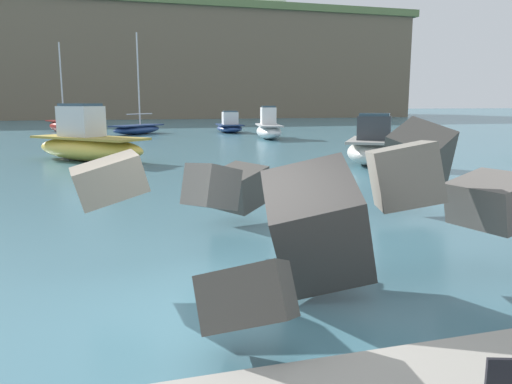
% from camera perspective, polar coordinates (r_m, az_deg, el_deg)
% --- Properties ---
extents(ground_plane, '(400.00, 400.00, 0.00)m').
position_cam_1_polar(ground_plane, '(6.40, -4.26, -13.49)').
color(ground_plane, '#42707F').
extents(breakwater_jetty, '(32.13, 7.28, 2.26)m').
position_cam_1_polar(breakwater_jetty, '(8.62, 16.03, -0.49)').
color(breakwater_jetty, '#4C4944').
rests_on(breakwater_jetty, ground).
extents(boat_near_left, '(2.50, 4.45, 1.90)m').
position_cam_1_polar(boat_near_left, '(44.27, -3.02, 7.52)').
color(boat_near_left, navy).
rests_on(boat_near_left, ground).
extents(boat_near_centre, '(5.08, 5.31, 8.20)m').
position_cam_1_polar(boat_near_centre, '(43.04, -13.36, 7.04)').
color(boat_near_centre, navy).
rests_on(boat_near_centre, ground).
extents(boat_mid_left, '(2.77, 5.58, 2.36)m').
position_cam_1_polar(boat_mid_left, '(36.66, 1.44, 7.25)').
color(boat_mid_left, white).
rests_on(boat_mid_left, ground).
extents(boat_mid_centre, '(3.52, 5.44, 7.70)m').
position_cam_1_polar(boat_mid_centre, '(47.98, -21.12, 7.07)').
color(boat_mid_centre, maroon).
rests_on(boat_mid_centre, ground).
extents(boat_mid_right, '(5.70, 5.93, 2.54)m').
position_cam_1_polar(boat_mid_right, '(23.68, -18.55, 5.31)').
color(boat_mid_right, '#EAC64C').
rests_on(boat_mid_right, ground).
extents(boat_far_left, '(4.13, 4.73, 2.15)m').
position_cam_1_polar(boat_far_left, '(21.69, 13.26, 4.94)').
color(boat_far_left, beige).
rests_on(boat_far_left, ground).
extents(headland_bluff, '(101.10, 43.07, 18.86)m').
position_cam_1_polar(headland_bluff, '(102.95, -14.78, 13.61)').
color(headland_bluff, '#756651').
rests_on(headland_bluff, ground).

